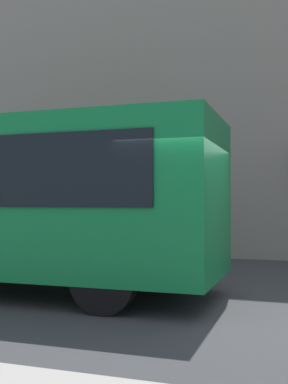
% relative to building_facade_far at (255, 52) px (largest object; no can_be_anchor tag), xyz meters
% --- Properties ---
extents(ground_plane, '(60.00, 60.00, 0.00)m').
position_rel_building_facade_far_xyz_m(ground_plane, '(0.02, 6.80, -5.99)').
color(ground_plane, '#38383A').
extents(building_facade_far, '(28.00, 1.55, 12.00)m').
position_rel_building_facade_far_xyz_m(building_facade_far, '(0.00, 0.00, 0.00)').
color(building_facade_far, gray).
rests_on(building_facade_far, ground_plane).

